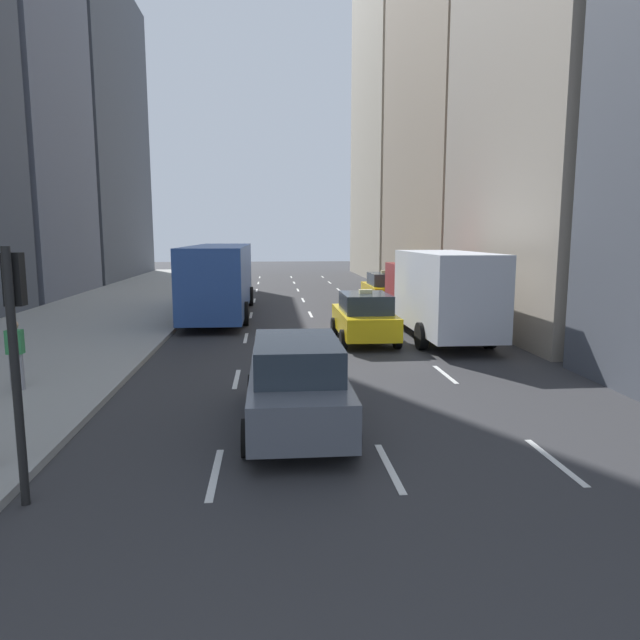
{
  "coord_description": "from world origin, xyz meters",
  "views": [
    {
      "loc": [
        0.71,
        -0.67,
        3.75
      ],
      "look_at": [
        1.92,
        13.17,
        1.66
      ],
      "focal_mm": 32.0,
      "sensor_mm": 36.0,
      "label": 1
    }
  ],
  "objects": [
    {
      "name": "sidewalk_left",
      "position": [
        -7.0,
        27.0,
        0.07
      ],
      "size": [
        8.0,
        66.0,
        0.15
      ],
      "primitive_type": "cube",
      "color": "#9E9E99",
      "rests_on": "ground"
    },
    {
      "name": "lane_markings",
      "position": [
        2.6,
        23.0,
        0.01
      ],
      "size": [
        5.72,
        56.0,
        0.01
      ],
      "color": "white",
      "rests_on": "ground"
    },
    {
      "name": "building_row_right",
      "position": [
        12.0,
        32.03,
        13.21
      ],
      "size": [
        6.0,
        57.44,
        33.3
      ],
      "color": "#4C515B",
      "rests_on": "ground"
    },
    {
      "name": "taxi_lead",
      "position": [
        4.0,
        18.95,
        0.88
      ],
      "size": [
        2.02,
        4.4,
        1.87
      ],
      "color": "yellow",
      "rests_on": "ground"
    },
    {
      "name": "taxi_second",
      "position": [
        6.8,
        29.31,
        0.88
      ],
      "size": [
        2.02,
        4.4,
        1.87
      ],
      "color": "yellow",
      "rests_on": "ground"
    },
    {
      "name": "sedan_black_near",
      "position": [
        1.2,
        10.14,
        0.91
      ],
      "size": [
        2.02,
        4.99,
        1.78
      ],
      "color": "#565B66",
      "rests_on": "ground"
    },
    {
      "name": "city_bus",
      "position": [
        -1.61,
        26.2,
        1.79
      ],
      "size": [
        2.8,
        11.61,
        3.25
      ],
      "color": "#2D519E",
      "rests_on": "ground"
    },
    {
      "name": "box_truck",
      "position": [
        6.8,
        19.56,
        1.71
      ],
      "size": [
        2.58,
        8.4,
        3.15
      ],
      "color": "maroon",
      "rests_on": "ground"
    },
    {
      "name": "pedestrian_far_walking",
      "position": [
        -5.21,
        12.87,
        1.07
      ],
      "size": [
        0.36,
        0.22,
        1.65
      ],
      "color": "gray",
      "rests_on": "sidewalk_left"
    },
    {
      "name": "traffic_light_pole",
      "position": [
        -2.75,
        7.29,
        2.41
      ],
      "size": [
        0.24,
        0.42,
        3.6
      ],
      "color": "black",
      "rests_on": "ground"
    }
  ]
}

